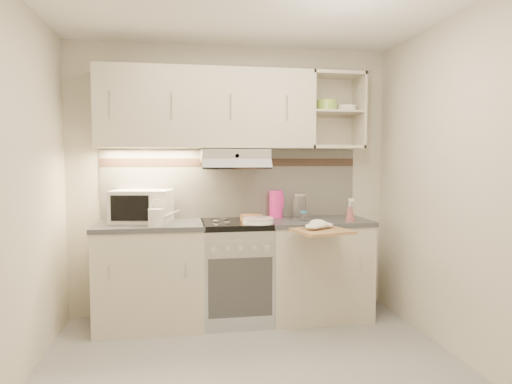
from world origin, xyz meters
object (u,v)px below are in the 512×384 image
pink_pitcher (276,204)px  glass_jar (300,206)px  plate_stack (258,221)px  spray_bottle (350,212)px  watering_can (158,217)px  cutting_board (322,231)px  electric_range (236,271)px  microwave (142,206)px

pink_pitcher → glass_jar: (0.20, -0.10, -0.01)m
plate_stack → spray_bottle: spray_bottle is taller
watering_can → cutting_board: 1.34m
electric_range → watering_can: bearing=-161.7°
pink_pitcher → cutting_board: 0.75m
electric_range → watering_can: 0.88m
electric_range → spray_bottle: bearing=-11.4°
microwave → plate_stack: (0.99, -0.28, -0.12)m
microwave → watering_can: (0.15, -0.32, -0.06)m
watering_can → spray_bottle: bearing=9.5°
microwave → pink_pitcher: bearing=15.6°
watering_can → plate_stack: bearing=11.6°
microwave → plate_stack: size_ratio=2.11×
plate_stack → glass_jar: glass_jar is taller
plate_stack → cutting_board: plate_stack is taller
glass_jar → spray_bottle: 0.48m
plate_stack → spray_bottle: 0.82m
plate_stack → cutting_board: size_ratio=0.64×
electric_range → cutting_board: size_ratio=2.17×
watering_can → glass_jar: bearing=22.9°
electric_range → spray_bottle: spray_bottle is taller
plate_stack → pink_pitcher: (0.24, 0.38, 0.10)m
plate_stack → cutting_board: (0.47, -0.32, -0.05)m
glass_jar → spray_bottle: (0.37, -0.30, -0.03)m
watering_can → plate_stack: 0.84m
plate_stack → pink_pitcher: bearing=57.7°
microwave → spray_bottle: size_ratio=2.52×
plate_stack → glass_jar: (0.44, 0.28, 0.09)m
microwave → watering_can: 0.36m
electric_range → pink_pitcher: bearing=26.1°
cutting_board → electric_range: bearing=128.8°
plate_stack → watering_can: bearing=-177.2°
microwave → spray_bottle: bearing=1.5°
watering_can → plate_stack: watering_can is taller
pink_pitcher → glass_jar: 0.23m
pink_pitcher → microwave: bearing=-157.8°
watering_can → cutting_board: (1.31, -0.28, -0.11)m
electric_range → cutting_board: bearing=-37.9°
electric_range → cutting_board: electric_range is taller
electric_range → plate_stack: 0.53m
electric_range → glass_jar: bearing=9.4°
cutting_board → watering_can: bearing=154.8°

